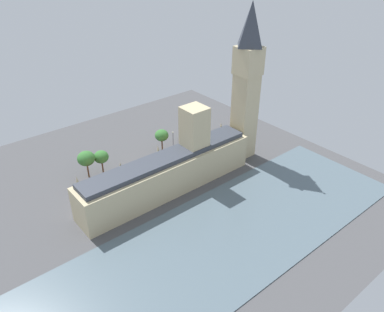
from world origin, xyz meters
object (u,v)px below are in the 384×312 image
at_px(pedestrian_trailing, 121,192).
at_px(plane_tree_by_river_gate, 184,129).
at_px(plane_tree_slot_10, 162,135).
at_px(car_black_kerbside, 156,163).
at_px(clock_tower, 247,81).
at_px(plane_tree_far_end, 101,157).
at_px(plane_tree_corner, 86,159).
at_px(pedestrian_leading, 106,197).
at_px(street_lamp_slot_12, 189,129).
at_px(double_decker_bus_midblock, 98,183).
at_px(car_yellow_cab_opposite_hall, 143,171).
at_px(parliament_building, 172,169).
at_px(car_white_near_tower, 127,177).
at_px(double_decker_bus_under_trees, 181,150).
at_px(street_lamp_slot_11, 173,136).

bearing_deg(pedestrian_trailing, plane_tree_by_river_gate, -80.11).
bearing_deg(plane_tree_slot_10, car_black_kerbside, 133.36).
distance_m(clock_tower, plane_tree_far_end, 59.53).
height_order(car_black_kerbside, plane_tree_corner, plane_tree_corner).
distance_m(pedestrian_leading, street_lamp_slot_12, 50.79).
bearing_deg(double_decker_bus_midblock, plane_tree_by_river_gate, -76.97).
height_order(clock_tower, street_lamp_slot_12, clock_tower).
relative_size(car_yellow_cab_opposite_hall, pedestrian_leading, 2.74).
relative_size(plane_tree_far_end, street_lamp_slot_12, 1.27).
bearing_deg(plane_tree_slot_10, plane_tree_by_river_gate, -88.56).
height_order(clock_tower, pedestrian_leading, clock_tower).
distance_m(plane_tree_slot_10, street_lamp_slot_12, 14.31).
relative_size(parliament_building, double_decker_bus_midblock, 6.11).
height_order(parliament_building, plane_tree_far_end, parliament_building).
bearing_deg(plane_tree_by_river_gate, plane_tree_corner, 89.40).
bearing_deg(pedestrian_trailing, plane_tree_slot_10, -73.11).
bearing_deg(street_lamp_slot_12, car_black_kerbside, 110.46).
relative_size(car_white_near_tower, plane_tree_slot_10, 0.53).
bearing_deg(plane_tree_corner, car_black_kerbside, -111.37).
bearing_deg(plane_tree_far_end, pedestrian_leading, 154.72).
bearing_deg(plane_tree_far_end, car_yellow_cab_opposite_hall, -131.22).
distance_m(parliament_building, double_decker_bus_under_trees, 23.09).
xyz_separation_m(double_decker_bus_under_trees, car_yellow_cab_opposite_hall, (-1.08, 18.63, -1.75)).
distance_m(car_white_near_tower, double_decker_bus_midblock, 11.15).
relative_size(parliament_building, car_black_kerbside, 15.95).
bearing_deg(plane_tree_slot_10, clock_tower, -135.45).
xyz_separation_m(clock_tower, car_white_near_tower, (13.66, 44.64, -29.54)).
relative_size(double_decker_bus_midblock, pedestrian_leading, 6.45).
distance_m(double_decker_bus_midblock, plane_tree_by_river_gate, 45.55).
distance_m(car_white_near_tower, plane_tree_slot_10, 24.61).
distance_m(parliament_building, plane_tree_by_river_gate, 34.59).
relative_size(car_yellow_cab_opposite_hall, plane_tree_far_end, 0.51).
distance_m(parliament_building, street_lamp_slot_12, 36.57).
bearing_deg(double_decker_bus_under_trees, plane_tree_far_end, -101.52).
xyz_separation_m(car_yellow_cab_opposite_hall, plane_tree_far_end, (9.92, 11.33, 5.61)).
height_order(parliament_building, street_lamp_slot_11, parliament_building).
distance_m(clock_tower, car_black_kerbside, 45.54).
xyz_separation_m(plane_tree_corner, plane_tree_by_river_gate, (-0.45, -43.75, -1.88)).
xyz_separation_m(pedestrian_trailing, plane_tree_far_end, (16.03, -1.94, 5.75)).
xyz_separation_m(pedestrian_leading, street_lamp_slot_11, (14.94, -39.48, 3.85)).
height_order(clock_tower, car_white_near_tower, clock_tower).
bearing_deg(street_lamp_slot_11, car_white_near_tower, 108.20).
bearing_deg(car_yellow_cab_opposite_hall, pedestrian_leading, 111.85).
relative_size(double_decker_bus_midblock, street_lamp_slot_11, 1.60).
bearing_deg(car_yellow_cab_opposite_hall, plane_tree_slot_10, -53.05).
bearing_deg(street_lamp_slot_12, pedestrian_leading, 107.70).
bearing_deg(car_white_near_tower, car_black_kerbside, -84.25).
relative_size(pedestrian_leading, plane_tree_slot_10, 0.18).
distance_m(car_white_near_tower, pedestrian_leading, 13.35).
bearing_deg(double_decker_bus_under_trees, clock_tower, 58.11).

